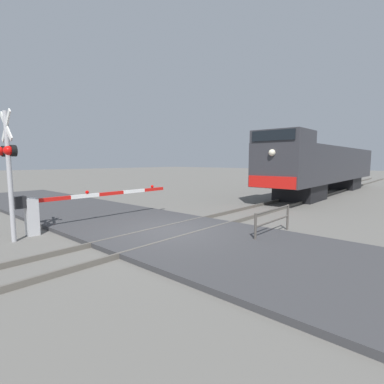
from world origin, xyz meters
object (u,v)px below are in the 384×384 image
crossing_gate (58,207)px  guard_railing (273,218)px  locomotive (325,166)px  crossing_signal (8,161)px

crossing_gate → guard_railing: crossing_gate is taller
crossing_gate → guard_railing: 7.65m
locomotive → crossing_gate: size_ratio=2.86×
guard_railing → locomotive: bearing=100.7°
crossing_gate → crossing_signal: bearing=-75.8°
crossing_signal → crossing_gate: (-0.40, 1.60, -1.65)m
locomotive → guard_railing: bearing=-79.3°
locomotive → crossing_signal: locomotive is taller
crossing_signal → crossing_gate: bearing=104.2°
crossing_signal → guard_railing: (5.79, 6.07, -1.91)m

